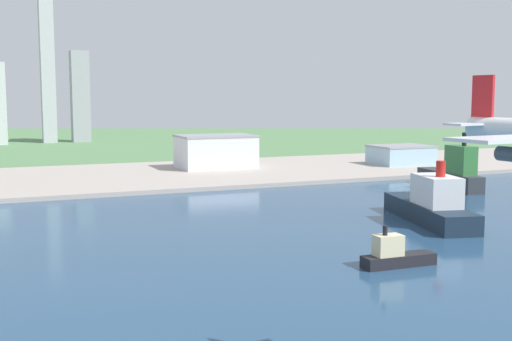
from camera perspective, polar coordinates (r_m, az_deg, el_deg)
The scene contains 8 objects.
ground_plane at distance 222.84m, azimuth -5.20°, elevation -6.70°, with size 2400.00×2400.00×0.00m, color #547F4F.
water_bay at distance 168.67m, azimuth 1.15°, elevation -11.05°, with size 840.00×360.00×0.15m, color navy.
industrial_pier at distance 405.16m, azimuth -13.44°, elevation -0.64°, with size 840.00×140.00×2.50m, color #A79C93.
tugboat_small at distance 200.55m, azimuth 12.07°, elevation -7.24°, with size 23.47×6.87×12.71m.
container_barge at distance 370.61m, azimuth 16.87°, elevation -0.22°, with size 17.01×52.93×31.47m.
cargo_ship at distance 270.88m, azimuth 15.10°, elevation -2.96°, with size 29.57×63.65×25.78m.
warehouse_main at distance 438.33m, azimuth -3.55°, elevation 1.69°, with size 50.33×34.65×22.12m.
warehouse_annex at distance 472.36m, azimuth 12.58°, elevation 1.36°, with size 40.52×31.15×13.39m.
Camera 1 is at (-65.73, 93.35, 51.30)m, focal length 45.67 mm.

